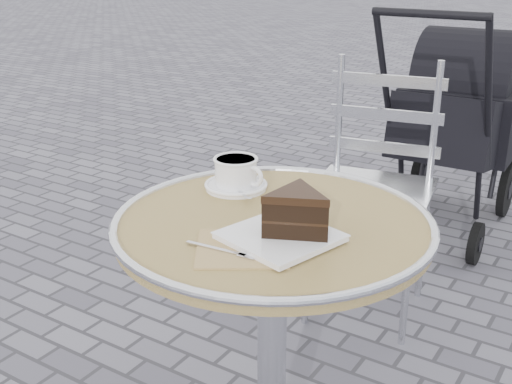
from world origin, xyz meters
The scene contains 5 objects.
cafe_table centered at (0.00, 0.00, 0.57)m, with size 0.72×0.72×0.74m.
cappuccino_set centered at (-0.18, 0.12, 0.77)m, with size 0.16×0.15×0.08m.
cake_plate_set centered at (0.09, -0.07, 0.78)m, with size 0.30×0.32×0.11m.
bistro_chair centered at (-0.15, 1.00, 0.58)m, with size 0.49×0.49×0.93m.
baby_stroller centered at (-0.11, 1.89, 0.49)m, with size 0.52×1.06×1.09m.
Camera 1 is at (0.67, -1.12, 1.30)m, focal length 45.00 mm.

